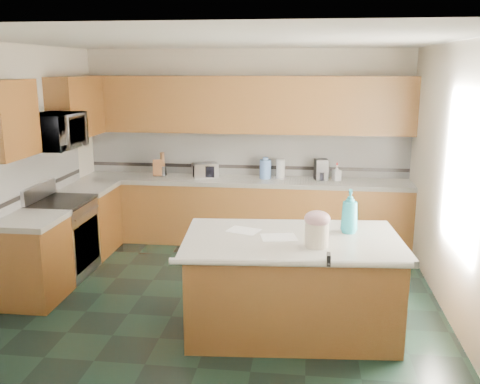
# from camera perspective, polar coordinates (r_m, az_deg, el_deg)

# --- Properties ---
(floor) EXTENTS (4.60, 4.60, 0.00)m
(floor) POSITION_cam_1_polar(r_m,az_deg,el_deg) (5.88, -1.91, -11.43)
(floor) COLOR black
(floor) RESTS_ON ground
(ceiling) EXTENTS (4.60, 4.60, 0.00)m
(ceiling) POSITION_cam_1_polar(r_m,az_deg,el_deg) (5.35, -2.14, 15.87)
(ceiling) COLOR white
(ceiling) RESTS_ON ground
(wall_back) EXTENTS (4.60, 0.04, 2.70)m
(wall_back) POSITION_cam_1_polar(r_m,az_deg,el_deg) (7.72, 0.71, 5.02)
(wall_back) COLOR beige
(wall_back) RESTS_ON ground
(wall_front) EXTENTS (4.60, 0.04, 2.70)m
(wall_front) POSITION_cam_1_polar(r_m,az_deg,el_deg) (3.27, -8.49, -6.66)
(wall_front) COLOR beige
(wall_front) RESTS_ON ground
(wall_left) EXTENTS (0.04, 4.60, 2.70)m
(wall_left) POSITION_cam_1_polar(r_m,az_deg,el_deg) (6.25, -23.52, 1.96)
(wall_left) COLOR beige
(wall_left) RESTS_ON ground
(wall_right) EXTENTS (0.04, 4.60, 2.70)m
(wall_right) POSITION_cam_1_polar(r_m,az_deg,el_deg) (5.59, 22.19, 0.85)
(wall_right) COLOR beige
(wall_right) RESTS_ON ground
(back_base_cab) EXTENTS (4.60, 0.60, 0.86)m
(back_base_cab) POSITION_cam_1_polar(r_m,az_deg,el_deg) (7.60, 0.42, -2.20)
(back_base_cab) COLOR #3E210A
(back_base_cab) RESTS_ON ground
(back_countertop) EXTENTS (4.60, 0.64, 0.06)m
(back_countertop) POSITION_cam_1_polar(r_m,az_deg,el_deg) (7.49, 0.42, 1.19)
(back_countertop) COLOR silver
(back_countertop) RESTS_ON back_base_cab
(back_upper_cab) EXTENTS (4.60, 0.33, 0.78)m
(back_upper_cab) POSITION_cam_1_polar(r_m,az_deg,el_deg) (7.48, 0.56, 9.30)
(back_upper_cab) COLOR #3E210A
(back_upper_cab) RESTS_ON wall_back
(back_backsplash) EXTENTS (4.60, 0.02, 0.63)m
(back_backsplash) POSITION_cam_1_polar(r_m,az_deg,el_deg) (7.71, 0.68, 4.14)
(back_backsplash) COLOR silver
(back_backsplash) RESTS_ON back_countertop
(back_accent_band) EXTENTS (4.60, 0.01, 0.05)m
(back_accent_band) POSITION_cam_1_polar(r_m,az_deg,el_deg) (7.74, 0.67, 2.71)
(back_accent_band) COLOR black
(back_accent_band) RESTS_ON back_countertop
(left_base_cab_rear) EXTENTS (0.60, 0.82, 0.86)m
(left_base_cab_rear) POSITION_cam_1_polar(r_m,az_deg,el_deg) (7.44, -15.75, -3.06)
(left_base_cab_rear) COLOR #3E210A
(left_base_cab_rear) RESTS_ON ground
(left_counter_rear) EXTENTS (0.64, 0.82, 0.06)m
(left_counter_rear) POSITION_cam_1_polar(r_m,az_deg,el_deg) (7.33, -15.98, 0.40)
(left_counter_rear) COLOR silver
(left_counter_rear) RESTS_ON left_base_cab_rear
(left_base_cab_front) EXTENTS (0.60, 0.72, 0.86)m
(left_base_cab_front) POSITION_cam_1_polar(r_m,az_deg,el_deg) (6.13, -21.26, -6.98)
(left_base_cab_front) COLOR #3E210A
(left_base_cab_front) RESTS_ON ground
(left_counter_front) EXTENTS (0.64, 0.72, 0.06)m
(left_counter_front) POSITION_cam_1_polar(r_m,az_deg,el_deg) (6.00, -21.62, -2.84)
(left_counter_front) COLOR silver
(left_counter_front) RESTS_ON left_base_cab_front
(left_backsplash) EXTENTS (0.02, 2.30, 0.63)m
(left_backsplash) POSITION_cam_1_polar(r_m,az_deg,el_deg) (6.73, -20.85, 1.93)
(left_backsplash) COLOR silver
(left_backsplash) RESTS_ON wall_left
(left_accent_band) EXTENTS (0.01, 2.30, 0.05)m
(left_accent_band) POSITION_cam_1_polar(r_m,az_deg,el_deg) (6.77, -20.67, 0.31)
(left_accent_band) COLOR black
(left_accent_band) RESTS_ON wall_left
(left_upper_cab_rear) EXTENTS (0.33, 1.09, 0.78)m
(left_upper_cab_rear) POSITION_cam_1_polar(r_m,az_deg,el_deg) (7.35, -17.07, 8.66)
(left_upper_cab_rear) COLOR #3E210A
(left_upper_cab_rear) RESTS_ON wall_left
(left_upper_cab_front) EXTENTS (0.33, 0.72, 0.78)m
(left_upper_cab_front) POSITION_cam_1_polar(r_m,az_deg,el_deg) (5.88, -23.66, 7.12)
(left_upper_cab_front) COLOR #3E210A
(left_upper_cab_front) RESTS_ON wall_left
(range_body) EXTENTS (0.60, 0.76, 0.88)m
(range_body) POSITION_cam_1_polar(r_m,az_deg,el_deg) (6.75, -18.33, -4.82)
(range_body) COLOR #B7B7BC
(range_body) RESTS_ON ground
(range_oven_door) EXTENTS (0.02, 0.68, 0.55)m
(range_oven_door) POSITION_cam_1_polar(r_m,az_deg,el_deg) (6.64, -16.03, -5.30)
(range_oven_door) COLOR black
(range_oven_door) RESTS_ON range_body
(range_cooktop) EXTENTS (0.62, 0.78, 0.04)m
(range_cooktop) POSITION_cam_1_polar(r_m,az_deg,el_deg) (6.63, -18.61, -1.03)
(range_cooktop) COLOR black
(range_cooktop) RESTS_ON range_body
(range_handle) EXTENTS (0.02, 0.66, 0.02)m
(range_handle) POSITION_cam_1_polar(r_m,az_deg,el_deg) (6.53, -16.00, -2.15)
(range_handle) COLOR #B7B7BC
(range_handle) RESTS_ON range_body
(range_backguard) EXTENTS (0.06, 0.76, 0.18)m
(range_backguard) POSITION_cam_1_polar(r_m,az_deg,el_deg) (6.72, -20.69, 0.04)
(range_backguard) COLOR #B7B7BC
(range_backguard) RESTS_ON range_body
(microwave) EXTENTS (0.50, 0.73, 0.41)m
(microwave) POSITION_cam_1_polar(r_m,az_deg,el_deg) (6.48, -19.16, 6.12)
(microwave) COLOR #B7B7BC
(microwave) RESTS_ON wall_left
(island_base) EXTENTS (1.97, 1.23, 0.86)m
(island_base) POSITION_cam_1_polar(r_m,az_deg,el_deg) (5.14, 5.48, -10.03)
(island_base) COLOR #3E210A
(island_base) RESTS_ON ground
(island_top) EXTENTS (2.08, 1.33, 0.06)m
(island_top) POSITION_cam_1_polar(r_m,az_deg,el_deg) (4.97, 5.59, -5.16)
(island_top) COLOR silver
(island_top) RESTS_ON island_base
(island_bullnose) EXTENTS (1.99, 0.22, 0.06)m
(island_bullnose) POSITION_cam_1_polar(r_m,az_deg,el_deg) (4.42, 5.37, -7.56)
(island_bullnose) COLOR silver
(island_bullnose) RESTS_ON island_base
(treat_jar) EXTENTS (0.23, 0.23, 0.22)m
(treat_jar) POSITION_cam_1_polar(r_m,az_deg,el_deg) (4.71, 8.19, -4.50)
(treat_jar) COLOR #EEDFC8
(treat_jar) RESTS_ON island_top
(treat_jar_lid) EXTENTS (0.23, 0.23, 0.14)m
(treat_jar_lid) POSITION_cam_1_polar(r_m,az_deg,el_deg) (4.67, 8.24, -2.84)
(treat_jar_lid) COLOR #C9939E
(treat_jar_lid) RESTS_ON treat_jar
(treat_jar_knob) EXTENTS (0.07, 0.03, 0.03)m
(treat_jar_knob) POSITION_cam_1_polar(r_m,az_deg,el_deg) (4.66, 8.26, -2.27)
(treat_jar_knob) COLOR tan
(treat_jar_knob) RESTS_ON treat_jar_lid
(treat_jar_knob_end_l) EXTENTS (0.04, 0.04, 0.04)m
(treat_jar_knob_end_l) POSITION_cam_1_polar(r_m,az_deg,el_deg) (4.66, 7.80, -2.25)
(treat_jar_knob_end_l) COLOR tan
(treat_jar_knob_end_l) RESTS_ON treat_jar_lid
(treat_jar_knob_end_r) EXTENTS (0.04, 0.04, 0.04)m
(treat_jar_knob_end_r) POSITION_cam_1_polar(r_m,az_deg,el_deg) (4.66, 8.72, -2.28)
(treat_jar_knob_end_r) COLOR tan
(treat_jar_knob_end_r) RESTS_ON treat_jar_lid
(soap_bottle_island) EXTENTS (0.16, 0.17, 0.42)m
(soap_bottle_island) POSITION_cam_1_polar(r_m,az_deg,el_deg) (5.12, 11.62, -2.04)
(soap_bottle_island) COLOR #259FB7
(soap_bottle_island) RESTS_ON island_top
(paper_sheet_a) EXTENTS (0.36, 0.30, 0.00)m
(paper_sheet_a) POSITION_cam_1_polar(r_m,az_deg,el_deg) (4.95, 4.16, -4.84)
(paper_sheet_a) COLOR white
(paper_sheet_a) RESTS_ON island_top
(paper_sheet_b) EXTENTS (0.35, 0.31, 0.00)m
(paper_sheet_b) POSITION_cam_1_polar(r_m,az_deg,el_deg) (5.14, 0.38, -4.12)
(paper_sheet_b) COLOR white
(paper_sheet_b) RESTS_ON island_top
(clamp_body) EXTENTS (0.03, 0.10, 0.09)m
(clamp_body) POSITION_cam_1_polar(r_m,az_deg,el_deg) (4.43, 9.43, -7.09)
(clamp_body) COLOR black
(clamp_body) RESTS_ON island_top
(clamp_handle) EXTENTS (0.02, 0.07, 0.02)m
(clamp_handle) POSITION_cam_1_polar(r_m,az_deg,el_deg) (4.38, 9.45, -7.62)
(clamp_handle) COLOR black
(clamp_handle) RESTS_ON island_top
(knife_block) EXTENTS (0.16, 0.19, 0.25)m
(knife_block) POSITION_cam_1_polar(r_m,az_deg,el_deg) (7.75, -8.79, 2.55)
(knife_block) COLOR #472814
(knife_block) RESTS_ON back_countertop
(utensil_crock) EXTENTS (0.11, 0.11, 0.14)m
(utensil_crock) POSITION_cam_1_polar(r_m,az_deg,el_deg) (7.77, -8.25, 2.24)
(utensil_crock) COLOR black
(utensil_crock) RESTS_ON back_countertop
(utensil_bundle) EXTENTS (0.06, 0.06, 0.20)m
(utensil_bundle) POSITION_cam_1_polar(r_m,az_deg,el_deg) (7.74, -8.30, 3.47)
(utensil_bundle) COLOR #472814
(utensil_bundle) RESTS_ON utensil_crock
(toaster_oven) EXTENTS (0.41, 0.35, 0.20)m
(toaster_oven) POSITION_cam_1_polar(r_m,az_deg,el_deg) (7.60, -3.74, 2.33)
(toaster_oven) COLOR #B7B7BC
(toaster_oven) RESTS_ON back_countertop
(toaster_oven_door) EXTENTS (0.30, 0.01, 0.16)m
(toaster_oven_door) POSITION_cam_1_polar(r_m,az_deg,el_deg) (7.49, -3.90, 2.17)
(toaster_oven_door) COLOR black
(toaster_oven_door) RESTS_ON toaster_oven
(paper_towel) EXTENTS (0.12, 0.12, 0.26)m
(paper_towel) POSITION_cam_1_polar(r_m,az_deg,el_deg) (7.52, 4.35, 2.46)
(paper_towel) COLOR white
(paper_towel) RESTS_ON back_countertop
(paper_towel_base) EXTENTS (0.18, 0.18, 0.01)m
(paper_towel_base) POSITION_cam_1_polar(r_m,az_deg,el_deg) (7.54, 4.33, 1.52)
(paper_towel_base) COLOR #B7B7BC
(paper_towel_base) RESTS_ON back_countertop
(water_jug) EXTENTS (0.16, 0.16, 0.26)m
(water_jug) POSITION_cam_1_polar(r_m,az_deg,el_deg) (7.49, 2.72, 2.44)
(water_jug) COLOR #5883CE
(water_jug) RESTS_ON back_countertop
(water_jug_neck) EXTENTS (0.08, 0.08, 0.04)m
(water_jug_neck) POSITION_cam_1_polar(r_m,az_deg,el_deg) (7.46, 2.73, 3.58)
(water_jug_neck) COLOR #5883CE
(water_jug_neck) RESTS_ON water_jug
(coffee_maker) EXTENTS (0.20, 0.22, 0.29)m
(coffee_maker) POSITION_cam_1_polar(r_m,az_deg,el_deg) (7.49, 8.64, 2.40)
(coffee_maker) COLOR black
(coffee_maker) RESTS_ON back_countertop
(coffee_carafe) EXTENTS (0.12, 0.12, 0.12)m
(coffee_carafe) POSITION_cam_1_polar(r_m,az_deg,el_deg) (7.46, 8.63, 1.70)
(coffee_carafe) COLOR black
(coffee_carafe) RESTS_ON back_countertop
(soap_bottle_back) EXTENTS (0.13, 0.13, 0.22)m
(soap_bottle_back) POSITION_cam_1_polar(r_m,az_deg,el_deg) (7.48, 10.28, 2.04)
(soap_bottle_back) COLOR white
(soap_bottle_back) RESTS_ON back_countertop
(soap_back_cap) EXTENTS (0.02, 0.02, 0.03)m
(soap_back_cap) POSITION_cam_1_polar(r_m,az_deg,el_deg) (7.45, 10.32, 2.97)
(soap_back_cap) COLOR red
(soap_back_cap) RESTS_ON soap_bottle_back
(window_light_proxy) EXTENTS (0.02, 1.40, 1.10)m
(window_light_proxy) POSITION_cam_1_polar(r_m,az_deg,el_deg) (5.36, 22.56, 1.97)
(window_light_proxy) COLOR white
(window_light_proxy) RESTS_ON wall_right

